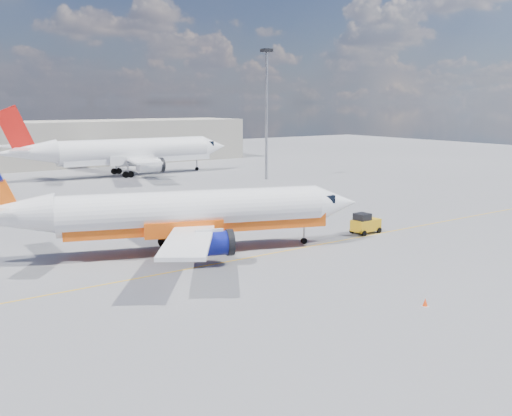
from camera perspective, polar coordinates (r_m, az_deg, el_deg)
ground at (r=41.68m, az=4.66°, el=-5.32°), size 240.00×240.00×0.00m
taxi_line at (r=43.95m, az=2.17°, el=-4.45°), size 70.00×0.15×0.01m
terminal_main at (r=110.44m, az=-18.84°, el=6.14°), size 70.00×14.00×8.00m
main_jet at (r=43.59m, az=-7.53°, el=-0.55°), size 30.06×22.80×9.15m
second_jet at (r=91.95m, az=-12.71°, el=5.47°), size 36.46×28.83×11.05m
gse_tug at (r=50.96m, az=10.86°, el=-1.55°), size 2.65×1.73×1.83m
traffic_cone at (r=33.95m, az=16.56°, el=-9.04°), size 0.34×0.34×0.48m
floodlight_mast at (r=85.03m, az=1.05°, el=10.53°), size 1.39×1.39×18.98m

